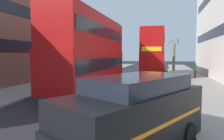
{
  "coord_description": "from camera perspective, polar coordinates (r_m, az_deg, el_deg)",
  "views": [
    {
      "loc": [
        3.51,
        -0.8,
        2.7
      ],
      "look_at": [
        0.5,
        11.0,
        1.8
      ],
      "focal_mm": 32.86,
      "sensor_mm": 36.0,
      "label": 1
    }
  ],
  "objects": [
    {
      "name": "sidewalk_right",
      "position": [
        17.26,
        24.2,
        -4.91
      ],
      "size": [
        4.0,
        80.0,
        0.14
      ],
      "primitive_type": "cube",
      "color": "gray",
      "rests_on": "ground"
    },
    {
      "name": "sidewalk_left",
      "position": [
        19.73,
        -16.37,
        -3.61
      ],
      "size": [
        4.0,
        80.0,
        0.14
      ],
      "primitive_type": "cube",
      "color": "gray",
      "rests_on": "ground"
    },
    {
      "name": "kerb_line_outer",
      "position": [
        15.07,
        17.57,
        -6.28
      ],
      "size": [
        0.1,
        56.0,
        0.01
      ],
      "primitive_type": "cube",
      "color": "yellow",
      "rests_on": "ground"
    },
    {
      "name": "kerb_line_inner",
      "position": [
        15.06,
        16.96,
        -6.27
      ],
      "size": [
        0.1,
        56.0,
        0.01
      ],
      "primitive_type": "cube",
      "color": "yellow",
      "rests_on": "ground"
    },
    {
      "name": "double_decker_bus_away",
      "position": [
        15.77,
        -6.02,
        5.4
      ],
      "size": [
        3.02,
        10.87,
        5.64
      ],
      "color": "#B20F0F",
      "rests_on": "ground"
    },
    {
      "name": "double_decker_bus_oncoming",
      "position": [
        26.2,
        11.53,
        4.85
      ],
      "size": [
        2.87,
        10.83,
        5.64
      ],
      "color": "#B20F0F",
      "rests_on": "ground"
    },
    {
      "name": "taxi_minivan",
      "position": [
        5.77,
        5.89,
        -12.18
      ],
      "size": [
        3.96,
        5.11,
        2.12
      ],
      "color": "black",
      "rests_on": "ground"
    },
    {
      "name": "pedestrian_far",
      "position": [
        24.64,
        22.21,
        -0.09
      ],
      "size": [
        0.34,
        0.22,
        1.62
      ],
      "color": "#2D2D38",
      "rests_on": "sidewalk_right"
    },
    {
      "name": "street_tree_near",
      "position": [
        34.84,
        16.84,
        3.68
      ],
      "size": [
        1.72,
        1.71,
        5.23
      ],
      "color": "#6B6047",
      "rests_on": "sidewalk_right"
    }
  ]
}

